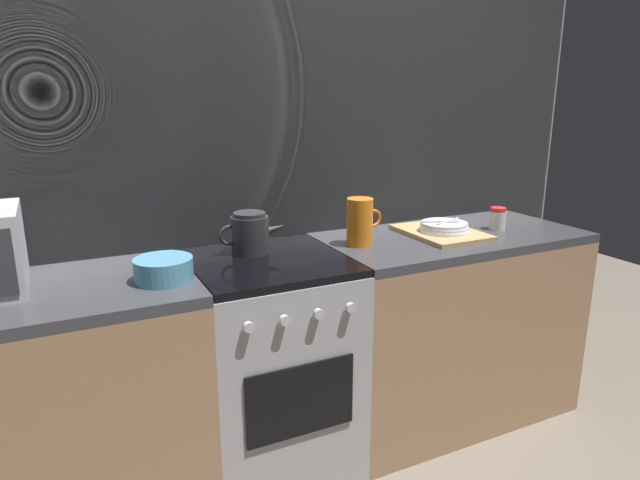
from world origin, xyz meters
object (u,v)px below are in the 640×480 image
Objects in this scene: pitcher at (360,222)px; spice_jar at (498,219)px; kettle at (250,233)px; mixing_bowl at (164,269)px; dish_pile at (442,230)px; stove_unit at (271,365)px.

spice_jar is at bearing -3.78° from pitcher.
pitcher is (0.45, -0.09, 0.02)m from kettle.
mixing_bowl is at bearing -153.23° from kettle.
kettle is at bearing 172.64° from dish_pile.
kettle reaches higher than mixing_bowl.
mixing_bowl is 1.90× the size of spice_jar.
kettle is 0.71× the size of dish_pile.
pitcher is at bearing 177.16° from dish_pile.
stove_unit is 0.69m from pitcher.
spice_jar reaches higher than stove_unit.
dish_pile is (0.87, -0.11, -0.06)m from kettle.
spice_jar is (1.55, 0.05, 0.01)m from mixing_bowl.
stove_unit is 3.16× the size of kettle.
mixing_bowl is (-0.38, -0.19, -0.04)m from kettle.
stove_unit is 4.50× the size of mixing_bowl.
dish_pile is at bearing -2.84° from pitcher.
pitcher reaches higher than spice_jar.
stove_unit is 0.54m from kettle.
pitcher is 0.72m from spice_jar.
mixing_bowl is (-0.41, -0.08, 0.49)m from stove_unit.
spice_jar is (1.17, -0.14, -0.03)m from kettle.
mixing_bowl is at bearing -169.27° from stove_unit.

